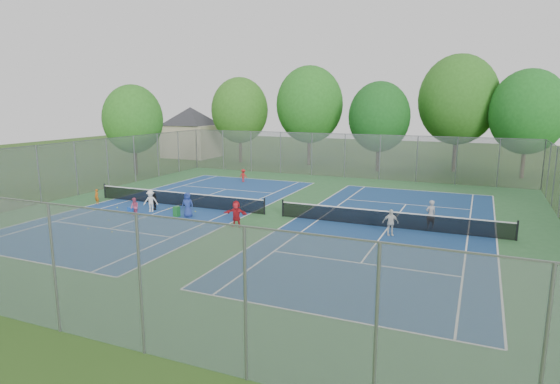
{
  "coord_description": "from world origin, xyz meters",
  "views": [
    {
      "loc": [
        11.4,
        -25.46,
        6.9
      ],
      "look_at": [
        0.0,
        1.0,
        1.3
      ],
      "focal_mm": 30.0,
      "sensor_mm": 36.0,
      "label": 1
    }
  ],
  "objects_px": {
    "net_left": "(178,199)",
    "net_right": "(389,220)",
    "ball_hopper": "(177,212)",
    "instructor": "(431,214)",
    "ball_crate": "(131,209)"
  },
  "relations": [
    {
      "from": "net_left",
      "to": "ball_crate",
      "type": "xyz_separation_m",
      "value": [
        -1.82,
        -2.56,
        -0.31
      ]
    },
    {
      "from": "instructor",
      "to": "net_left",
      "type": "bearing_deg",
      "value": -30.78
    },
    {
      "from": "net_left",
      "to": "instructor",
      "type": "distance_m",
      "value": 16.15
    },
    {
      "from": "net_right",
      "to": "instructor",
      "type": "bearing_deg",
      "value": 19.17
    },
    {
      "from": "net_right",
      "to": "ball_crate",
      "type": "distance_m",
      "value": 16.03
    },
    {
      "from": "net_left",
      "to": "net_right",
      "type": "distance_m",
      "value": 14.0
    },
    {
      "from": "net_right",
      "to": "ball_hopper",
      "type": "bearing_deg",
      "value": -168.24
    },
    {
      "from": "net_left",
      "to": "instructor",
      "type": "relative_size",
      "value": 8.07
    },
    {
      "from": "net_right",
      "to": "instructor",
      "type": "distance_m",
      "value": 2.28
    },
    {
      "from": "net_left",
      "to": "ball_crate",
      "type": "relative_size",
      "value": 39.34
    },
    {
      "from": "net_right",
      "to": "ball_hopper",
      "type": "height_order",
      "value": "net_right"
    },
    {
      "from": "ball_crate",
      "to": "net_right",
      "type": "bearing_deg",
      "value": 9.18
    },
    {
      "from": "net_left",
      "to": "net_right",
      "type": "relative_size",
      "value": 1.0
    },
    {
      "from": "ball_crate",
      "to": "instructor",
      "type": "xyz_separation_m",
      "value": [
        17.96,
        3.3,
        0.66
      ]
    },
    {
      "from": "ball_hopper",
      "to": "instructor",
      "type": "height_order",
      "value": "instructor"
    }
  ]
}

